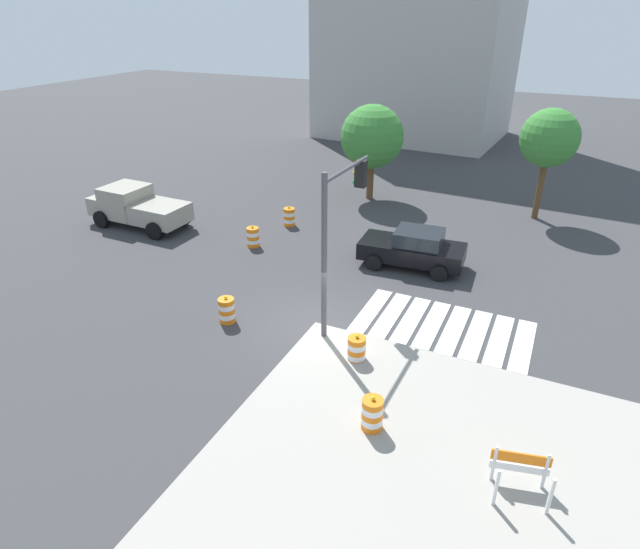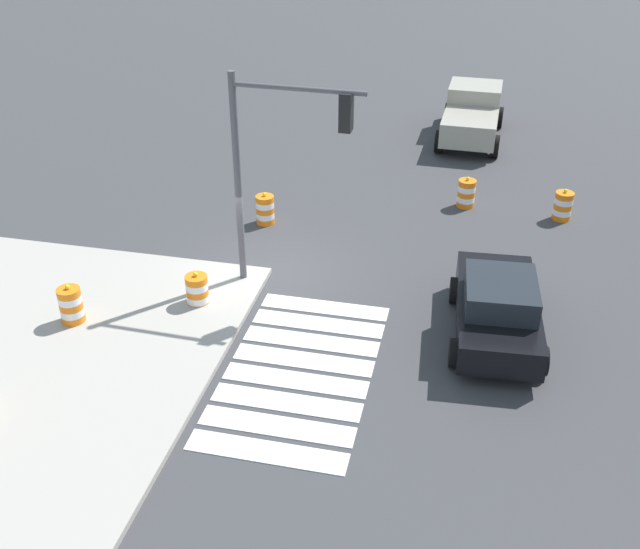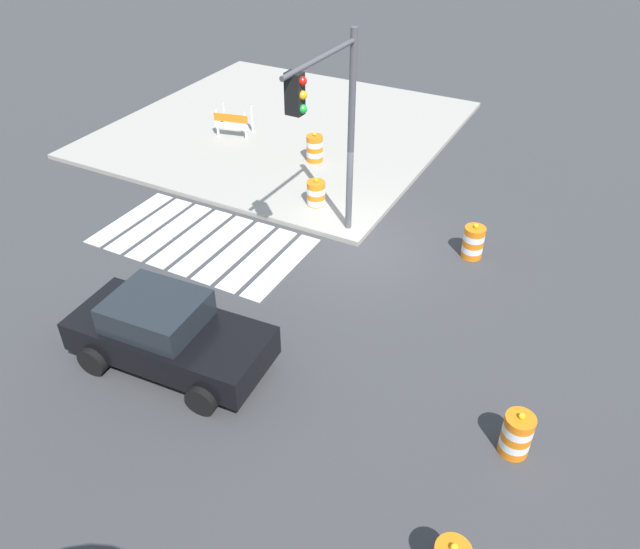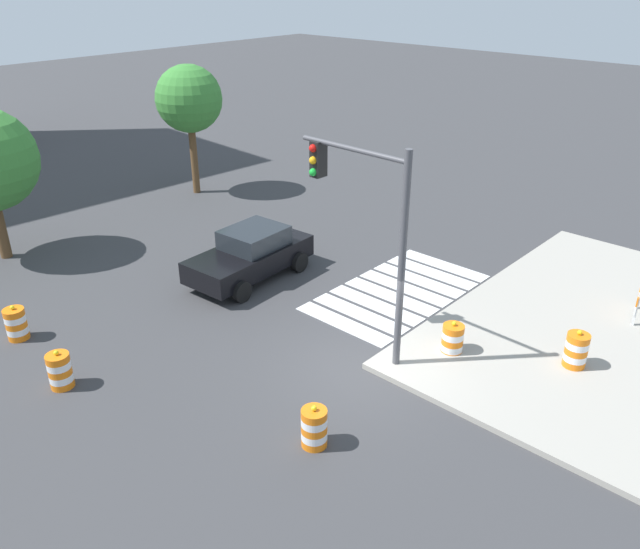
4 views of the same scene
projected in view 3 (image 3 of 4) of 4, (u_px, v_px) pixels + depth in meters
ground_plane at (358, 247)px, 17.16m from camera, size 120.00×120.00×0.00m
sidewalk_corner at (282, 128)px, 23.67m from camera, size 12.00×12.00×0.15m
crosswalk_stripes at (202, 241)px, 17.38m from camera, size 5.85×3.20×0.02m
sports_car at (167, 333)px, 13.04m from camera, size 4.41×2.36×1.63m
traffic_barrel_near_corner at (473, 242)px, 16.53m from camera, size 0.56×0.56×1.02m
traffic_barrel_median_near at (517, 434)px, 11.31m from camera, size 0.56×0.56×1.02m
traffic_barrel_median_far at (316, 195)px, 18.62m from camera, size 0.56×0.56×1.02m
traffic_barrel_on_sidewalk at (315, 148)px, 20.97m from camera, size 0.56×0.56×1.02m
construction_barricade at (233, 121)px, 22.59m from camera, size 1.37×1.03×1.00m
traffic_light_pole at (331, 114)px, 14.71m from camera, size 0.47×3.29×5.50m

